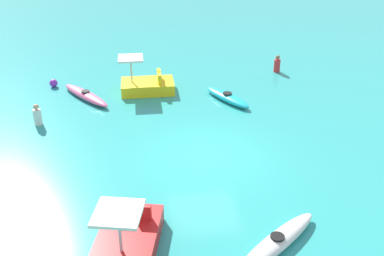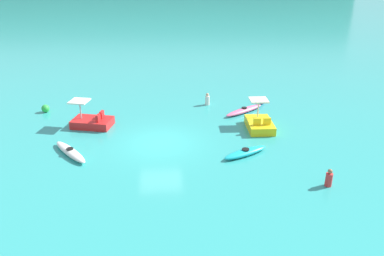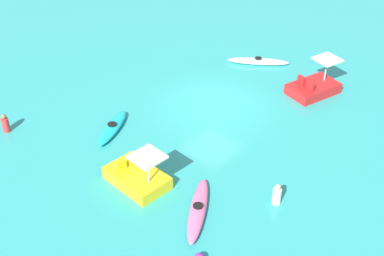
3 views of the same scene
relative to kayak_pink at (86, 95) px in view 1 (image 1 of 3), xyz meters
The scene contains 9 objects.
ground_plane 7.24m from the kayak_pink, 142.53° to the right, with size 600.00×600.00×0.00m, color teal.
kayak_pink is the anchor object (origin of this frame).
kayak_cyan 6.32m from the kayak_pink, 100.56° to the right, with size 2.74×1.84×0.37m.
kayak_white 11.86m from the kayak_pink, 152.61° to the right, with size 2.43×2.95×0.37m.
pedal_boat_yellow 2.81m from the kayak_pink, 81.59° to the right, with size 1.56×2.48×1.68m.
pedal_boat_red 10.12m from the kayak_pink, behind, with size 2.69×2.02×1.68m.
buoy_purple 2.28m from the kayak_pink, 44.18° to the left, with size 0.37×0.37×0.37m, color purple.
person_near_shore 9.74m from the kayak_pink, 77.78° to the right, with size 0.45×0.45×0.88m.
person_by_kayaks 2.91m from the kayak_pink, 143.90° to the left, with size 0.45×0.45×0.88m.
Camera 1 is at (-13.42, 2.45, 8.18)m, focal length 42.48 mm.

